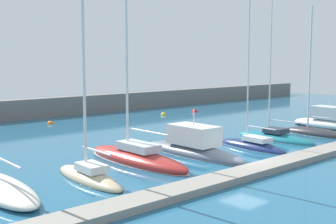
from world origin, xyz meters
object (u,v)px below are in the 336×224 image
Objects in this scene: motorboat_slate_fifth at (193,147)px; sailboat_navy_sixth at (252,146)px; sailboat_red_fourth at (137,156)px; mooring_buoy_red at (195,112)px; motorboat_white_ninth at (330,122)px; mooring_buoy_orange at (50,124)px; sailboat_charcoal_eighth at (315,132)px; sailboat_teal_seventh at (275,138)px; mooring_buoy_yellow at (164,115)px; sailboat_sand_third at (89,175)px.

sailboat_navy_sixth is at bearing -105.10° from motorboat_slate_fifth.
sailboat_red_fourth is 29.77m from mooring_buoy_red.
mooring_buoy_orange is at bearing 44.18° from motorboat_white_ninth.
sailboat_charcoal_eighth is 1.45× the size of motorboat_white_ninth.
sailboat_navy_sixth is (9.62, -2.33, -0.24)m from sailboat_red_fourth.
mooring_buoy_red is at bearing -52.79° from sailboat_red_fourth.
sailboat_charcoal_eighth is at bearing -85.73° from sailboat_navy_sixth.
motorboat_slate_fifth is at bearing 79.26° from sailboat_navy_sixth.
sailboat_teal_seventh is 4.85m from sailboat_charcoal_eighth.
mooring_buoy_yellow is (-5.18, 19.27, -0.63)m from motorboat_white_ninth.
sailboat_sand_third is 30.59m from mooring_buoy_yellow.
mooring_buoy_red is at bearing -12.48° from sailboat_charcoal_eighth.
motorboat_slate_fifth is 1.15× the size of motorboat_white_ninth.
sailboat_sand_third reaches higher than sailboat_charcoal_eighth.
mooring_buoy_yellow is (23.43, 19.67, -0.30)m from sailboat_sand_third.
motorboat_white_ninth is (9.66, 0.03, 0.46)m from sailboat_teal_seventh.
mooring_buoy_orange is at bearing 0.89° from motorboat_slate_fifth.
motorboat_slate_fifth is 26.89m from mooring_buoy_red.
sailboat_navy_sixth is 9.21m from sailboat_charcoal_eighth.
motorboat_slate_fifth is at bearing -126.87° from mooring_buoy_yellow.
mooring_buoy_orange is at bearing 24.98° from sailboat_teal_seventh.
motorboat_slate_fifth is 19.30m from motorboat_white_ninth.
mooring_buoy_red is at bearing -26.19° from sailboat_teal_seventh.
mooring_buoy_orange is at bearing -11.64° from sailboat_red_fourth.
sailboat_red_fourth is 18.99m from sailboat_charcoal_eighth.
sailboat_navy_sixth is at bearing -77.21° from mooring_buoy_orange.
motorboat_white_ninth is at bearing -88.82° from sailboat_teal_seventh.
mooring_buoy_orange is 19.64m from mooring_buoy_red.
sailboat_sand_third is 23.67m from sailboat_charcoal_eighth.
mooring_buoy_orange is at bearing -18.44° from sailboat_sand_third.
sailboat_red_fourth reaches higher than sailboat_charcoal_eighth.
motorboat_white_ninth is 19.03m from mooring_buoy_red.
sailboat_red_fourth is at bearing 85.64° from sailboat_teal_seventh.
motorboat_white_ninth is 11.85× the size of mooring_buoy_yellow.
motorboat_white_ninth is at bearing -75.02° from sailboat_charcoal_eighth.
mooring_buoy_red reaches higher than mooring_buoy_orange.
sailboat_sand_third is 0.64× the size of sailboat_red_fourth.
sailboat_navy_sixth is at bearing 103.52° from sailboat_teal_seventh.
mooring_buoy_yellow is at bearing 2.30° from sailboat_charcoal_eighth.
sailboat_red_fourth is 2.03× the size of motorboat_slate_fifth.
sailboat_teal_seventh is 1.12× the size of sailboat_charcoal_eighth.
sailboat_teal_seventh is 19.81m from mooring_buoy_yellow.
sailboat_red_fourth is at bearing -102.32° from mooring_buoy_orange.
motorboat_slate_fifth is 5.35m from sailboat_navy_sixth.
sailboat_sand_third is at bearing 93.33° from motorboat_white_ninth.
sailboat_teal_seventh is 20.24× the size of mooring_buoy_orange.
mooring_buoy_orange is (-14.37, 22.89, -0.27)m from sailboat_charcoal_eighth.
mooring_buoy_yellow is (4.48, 19.29, -0.17)m from sailboat_teal_seventh.
sailboat_navy_sixth is 1.53× the size of motorboat_white_ninth.
sailboat_teal_seventh is at bearing -72.32° from sailboat_navy_sixth.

